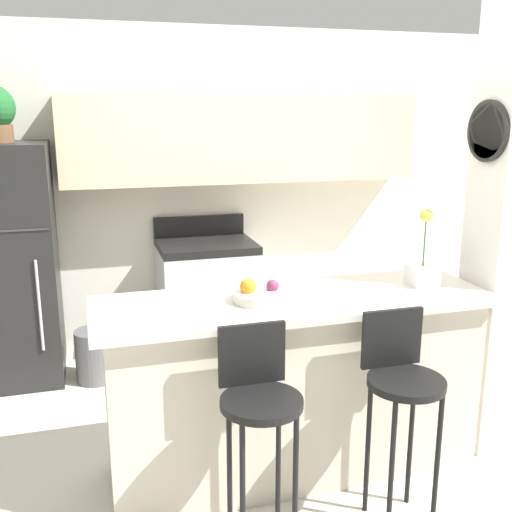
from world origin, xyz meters
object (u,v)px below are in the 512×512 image
bar_stool_right (402,386)px  fruit_bowl (260,294)px  refrigerator (9,264)px  orchid_vase (423,268)px  stove_range (207,297)px  bar_stool_left (259,406)px  trash_bin (95,355)px

bar_stool_right → fruit_bowl: (-0.53, 0.52, 0.33)m
refrigerator → bar_stool_right: 2.89m
bar_stool_right → orchid_vase: (0.40, 0.53, 0.39)m
refrigerator → stove_range: size_ratio=1.59×
orchid_vase → refrigerator: bearing=144.1°
stove_range → bar_stool_right: 2.30m
orchid_vase → fruit_bowl: 0.93m
refrigerator → bar_stool_left: size_ratio=1.67×
fruit_bowl → trash_bin: fruit_bowl is taller
orchid_vase → trash_bin: 2.41m
orchid_vase → bar_stool_left: bearing=-153.9°
stove_range → orchid_vase: 2.01m
stove_range → trash_bin: stove_range is taller
refrigerator → orchid_vase: 2.84m
bar_stool_left → fruit_bowl: size_ratio=3.56×
orchid_vase → trash_bin: (-1.74, 1.41, -0.89)m
refrigerator → bar_stool_left: (1.21, -2.19, -0.16)m
trash_bin → bar_stool_left: bearing=-71.2°
bar_stool_right → trash_bin: bar_stool_right is taller
stove_range → bar_stool_left: size_ratio=1.05×
stove_range → orchid_vase: orchid_vase is taller
stove_range → trash_bin: (-0.89, -0.30, -0.27)m
bar_stool_left → orchid_vase: bearing=26.1°
refrigerator → orchid_vase: bearing=-35.9°
bar_stool_left → bar_stool_right: size_ratio=1.00×
fruit_bowl → orchid_vase: bearing=0.9°
orchid_vase → trash_bin: orchid_vase is taller
stove_range → bar_stool_right: size_ratio=1.05×
orchid_vase → bar_stool_right: bearing=-127.1°
trash_bin → refrigerator: bearing=156.0°
fruit_bowl → stove_range: bearing=87.6°
stove_range → trash_bin: 0.98m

